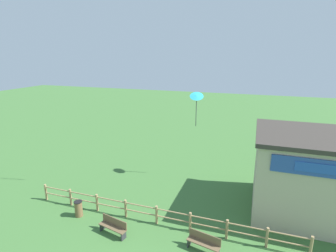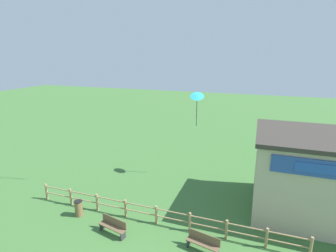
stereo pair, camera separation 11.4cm
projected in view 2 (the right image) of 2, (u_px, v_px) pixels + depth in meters
wooden_fence at (156, 214)px, 14.83m from camera, size 15.85×0.14×1.11m
park_bench_near_fence at (113, 226)px, 14.01m from camera, size 1.72×0.75×0.91m
park_bench_by_building at (203, 242)px, 12.77m from camera, size 1.72×0.75×0.91m
trash_bin at (79, 208)px, 15.59m from camera, size 0.48×0.48×0.97m
kite_cyan_delta at (197, 97)px, 19.30m from camera, size 1.18×1.10×2.60m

